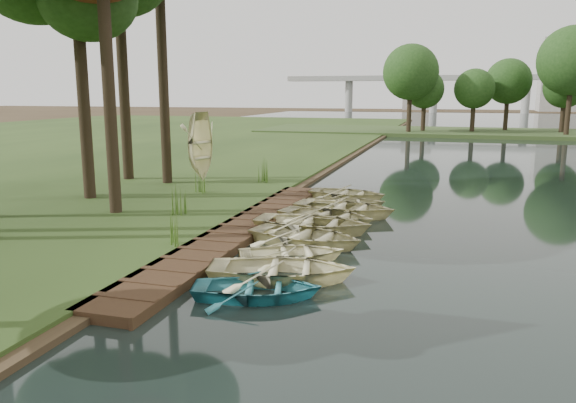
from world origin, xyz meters
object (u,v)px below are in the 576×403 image
(boardwalk, at_px, (241,230))
(rowboat_1, at_px, (282,266))
(rowboat_0, at_px, (257,285))
(rowboat_2, at_px, (292,251))
(stored_rowboat, at_px, (202,175))

(boardwalk, bearing_deg, rowboat_1, -57.28)
(boardwalk, bearing_deg, rowboat_0, -65.40)
(rowboat_1, height_order, rowboat_2, rowboat_1)
(rowboat_1, distance_m, stored_rowboat, 15.00)
(rowboat_0, bearing_deg, stored_rowboat, 15.01)
(boardwalk, xyz_separation_m, stored_rowboat, (-5.32, 8.32, 0.51))
(stored_rowboat, bearing_deg, rowboat_0, -136.86)
(boardwalk, relative_size, stored_rowboat, 4.60)
(rowboat_1, bearing_deg, rowboat_0, 158.88)
(stored_rowboat, bearing_deg, rowboat_1, -133.74)
(rowboat_1, bearing_deg, boardwalk, 20.42)
(rowboat_0, height_order, rowboat_2, rowboat_2)
(stored_rowboat, bearing_deg, boardwalk, -133.79)
(rowboat_0, bearing_deg, rowboat_2, -14.09)
(rowboat_1, bearing_deg, stored_rowboat, 20.33)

